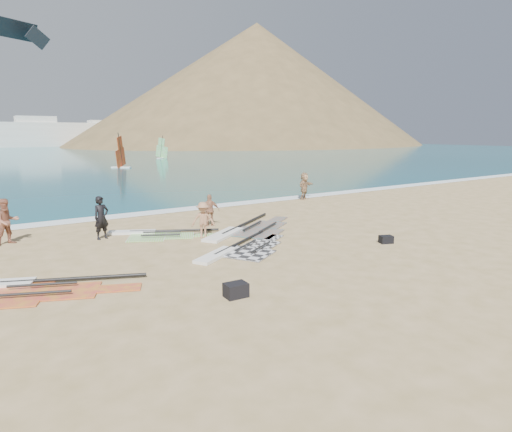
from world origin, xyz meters
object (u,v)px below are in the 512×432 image
beachgoer_left (7,222)px  gear_bag_far (386,239)px  rig_red (26,288)px  person_wetsuit (101,218)px  beachgoer_right (304,186)px  rig_grey (239,250)px  beachgoer_back (210,210)px  beachgoer_mid (203,220)px  rig_green (153,234)px  rig_orange (246,230)px  gear_bag_near (236,290)px

beachgoer_left → gear_bag_far: bearing=-50.1°
rig_red → person_wetsuit: person_wetsuit is taller
beachgoer_left → beachgoer_right: size_ratio=1.02×
rig_grey → beachgoer_back: 5.00m
beachgoer_mid → beachgoer_right: bearing=52.7°
rig_green → beachgoer_back: size_ratio=2.93×
gear_bag_far → beachgoer_right: size_ratio=0.28×
rig_green → person_wetsuit: 2.31m
rig_orange → rig_red: bearing=162.9°
rig_orange → rig_green: bearing=124.0°
gear_bag_near → beachgoer_right: 18.54m
beachgoer_left → beachgoer_back: 8.75m
gear_bag_far → beachgoer_back: bearing=122.5°
person_wetsuit → rig_red: bearing=-141.1°
rig_red → gear_bag_near: size_ratio=8.66×
rig_green → person_wetsuit: (-2.06, 0.56, 0.89)m
rig_green → beachgoer_left: bearing=-171.3°
rig_green → beachgoer_right: 13.41m
rig_orange → beachgoer_left: (-9.52, 3.45, 0.90)m
gear_bag_near → beachgoer_mid: beachgoer_mid is taller
rig_green → beachgoer_left: (-5.52, 1.83, 0.91)m
person_wetsuit → beachgoer_mid: size_ratio=1.19×
rig_green → beachgoer_left: 5.89m
rig_grey → beachgoer_left: size_ratio=2.72×
rig_green → beachgoer_right: size_ratio=2.47×
rig_grey → beachgoer_left: 9.73m
beachgoer_left → beachgoer_right: bearing=-8.7°
rig_grey → beachgoer_left: bearing=108.3°
gear_bag_far → person_wetsuit: size_ratio=0.28×
rig_grey → person_wetsuit: 6.43m
rig_green → beachgoer_back: beachgoer_back is taller
beachgoer_mid → beachgoer_right: (10.91, 6.07, 0.15)m
rig_red → person_wetsuit: size_ratio=2.90×
rig_red → person_wetsuit: 6.23m
rig_orange → rig_grey: bearing=-161.0°
rig_green → person_wetsuit: bearing=-168.1°
rig_grey → beachgoer_right: (10.79, 8.89, 0.89)m
rig_grey → rig_red: bearing=149.3°
rig_red → beachgoer_right: size_ratio=2.91×
rig_orange → gear_bag_near: bearing=-158.6°
person_wetsuit → beachgoer_left: beachgoer_left is taller
rig_grey → beachgoer_right: bearing=8.4°
gear_bag_near → rig_green: bearing=85.2°
rig_orange → beachgoer_mid: 2.39m
beachgoer_right → gear_bag_near: bearing=-159.0°
rig_green → rig_red: 7.16m
rig_orange → rig_red: rig_orange is taller
person_wetsuit → beachgoer_back: person_wetsuit is taller
rig_grey → gear_bag_near: size_ratio=8.24×
gear_bag_near → gear_bag_far: gear_bag_near is taller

